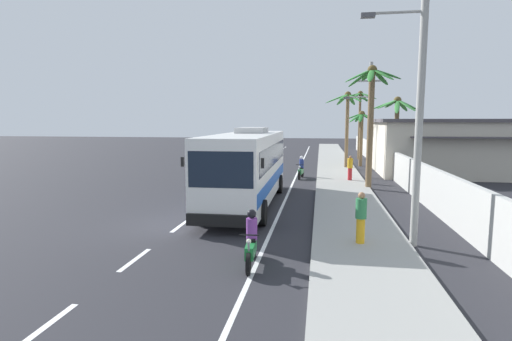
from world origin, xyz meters
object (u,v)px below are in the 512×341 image
at_px(pedestrian_near_kerb, 350,167).
at_px(pedestrian_midwalk, 361,216).
at_px(coach_bus_foreground, 248,165).
at_px(palm_nearest, 371,106).
at_px(palm_third, 347,113).
at_px(motorcycle_beside_bus, 251,243).
at_px(roadside_building, 450,147).
at_px(utility_pole_mid, 369,117).
at_px(palm_second, 397,119).
at_px(motorcycle_trailing, 301,169).
at_px(utility_pole_nearest, 419,80).
at_px(palm_farthest, 360,108).
at_px(palm_fourth, 361,127).

height_order(pedestrian_near_kerb, pedestrian_midwalk, pedestrian_midwalk).
distance_m(coach_bus_foreground, palm_nearest, 9.05).
bearing_deg(pedestrian_near_kerb, pedestrian_midwalk, 18.97).
bearing_deg(palm_third, motorcycle_beside_bus, -99.67).
bearing_deg(roadside_building, utility_pole_mid, -156.46).
distance_m(palm_nearest, roadside_building, 10.71).
height_order(motorcycle_beside_bus, pedestrian_midwalk, pedestrian_midwalk).
bearing_deg(palm_second, motorcycle_beside_bus, -110.03).
relative_size(motorcycle_beside_bus, palm_nearest, 0.27).
bearing_deg(palm_second, motorcycle_trailing, -157.39).
bearing_deg(motorcycle_beside_bus, pedestrian_midwalk, 34.12).
bearing_deg(pedestrian_near_kerb, motorcycle_beside_bus, 8.23).
height_order(utility_pole_nearest, palm_second, utility_pole_nearest).
bearing_deg(palm_farthest, utility_pole_mid, -92.80).
height_order(motorcycle_trailing, utility_pole_mid, utility_pole_mid).
height_order(palm_third, roadside_building, palm_third).
bearing_deg(palm_third, roadside_building, -18.76).
distance_m(coach_bus_foreground, palm_second, 15.52).
height_order(coach_bus_foreground, palm_second, palm_second).
bearing_deg(palm_farthest, pedestrian_midwalk, -95.02).
height_order(motorcycle_trailing, palm_farthest, palm_farthest).
distance_m(utility_pole_nearest, palm_second, 18.22).
distance_m(utility_pole_mid, palm_nearest, 4.96).
xyz_separation_m(utility_pole_mid, palm_nearest, (-0.44, -4.90, 0.62)).
distance_m(motorcycle_trailing, utility_pole_mid, 6.09).
distance_m(utility_pole_mid, palm_second, 2.92).
bearing_deg(roadside_building, pedestrian_near_kerb, -146.71).
distance_m(motorcycle_trailing, palm_nearest, 7.21).
distance_m(pedestrian_midwalk, palm_nearest, 12.42).
relative_size(coach_bus_foreground, roadside_building, 1.01).
bearing_deg(palm_fourth, pedestrian_midwalk, -95.37).
xyz_separation_m(motorcycle_trailing, pedestrian_near_kerb, (3.34, -1.27, 0.35)).
height_order(pedestrian_near_kerb, utility_pole_mid, utility_pole_mid).
bearing_deg(pedestrian_midwalk, utility_pole_nearest, 28.93).
bearing_deg(pedestrian_midwalk, palm_farthest, 100.24).
bearing_deg(roadside_building, palm_fourth, 141.98).
xyz_separation_m(utility_pole_mid, roadside_building, (6.43, 2.80, -2.23)).
height_order(coach_bus_foreground, motorcycle_beside_bus, coach_bus_foreground).
relative_size(utility_pole_mid, palm_second, 1.39).
bearing_deg(utility_pole_nearest, palm_second, 81.89).
distance_m(utility_pole_nearest, utility_pole_mid, 16.18).
bearing_deg(utility_pole_mid, coach_bus_foreground, -123.32).
relative_size(coach_bus_foreground, palm_fourth, 2.26).
bearing_deg(utility_pole_nearest, roadside_building, 70.42).
height_order(pedestrian_midwalk, palm_fourth, palm_fourth).
height_order(palm_fourth, palm_farthest, palm_farthest).
distance_m(pedestrian_midwalk, roadside_building, 21.15).
bearing_deg(palm_second, utility_pole_nearest, -98.11).
height_order(palm_farthest, roadside_building, palm_farthest).
bearing_deg(motorcycle_trailing, utility_pole_nearest, -73.78).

